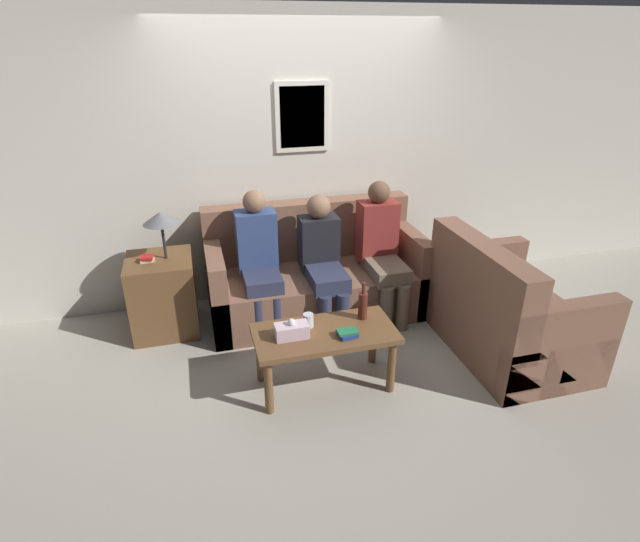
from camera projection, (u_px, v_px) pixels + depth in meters
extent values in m
plane|color=#ADA899|center=(330.00, 338.00, 4.29)|extent=(16.00, 16.00, 0.00)
cube|color=silver|center=(302.00, 161.00, 4.58)|extent=(9.00, 0.06, 2.60)
cube|color=silver|center=(302.00, 117.00, 4.38)|extent=(0.48, 0.02, 0.60)
cube|color=#B7CCB2|center=(302.00, 117.00, 4.37)|extent=(0.40, 0.01, 0.52)
cube|color=brown|center=(316.00, 291.00, 4.60)|extent=(1.93, 0.87, 0.43)
cube|color=brown|center=(307.00, 229.00, 4.69)|extent=(1.93, 0.20, 0.55)
cube|color=brown|center=(217.00, 288.00, 4.33)|extent=(0.14, 0.87, 0.73)
cube|color=brown|center=(407.00, 266.00, 4.75)|extent=(0.14, 0.87, 0.73)
cube|color=brown|center=(509.00, 327.00, 4.03)|extent=(0.87, 1.25, 0.43)
cube|color=brown|center=(481.00, 278.00, 3.75)|extent=(0.20, 1.25, 0.55)
cube|color=brown|center=(560.00, 350.00, 3.48)|extent=(0.87, 0.14, 0.73)
cube|color=brown|center=(475.00, 281.00, 4.46)|extent=(0.87, 0.14, 0.73)
cube|color=brown|center=(325.00, 333.00, 3.52)|extent=(1.01, 0.49, 0.04)
cylinder|color=brown|center=(269.00, 387.00, 3.35)|extent=(0.06, 0.06, 0.43)
cylinder|color=brown|center=(391.00, 366.00, 3.56)|extent=(0.06, 0.06, 0.43)
cylinder|color=brown|center=(260.00, 356.00, 3.68)|extent=(0.06, 0.06, 0.43)
cylinder|color=brown|center=(373.00, 338.00, 3.89)|extent=(0.06, 0.06, 0.43)
cube|color=brown|center=(163.00, 295.00, 4.28)|extent=(0.54, 0.54, 0.67)
cylinder|color=#262628|center=(164.00, 240.00, 4.08)|extent=(0.02, 0.02, 0.33)
cone|color=slate|center=(160.00, 218.00, 3.99)|extent=(0.29, 0.29, 0.10)
cube|color=beige|center=(147.00, 260.00, 4.08)|extent=(0.12, 0.08, 0.02)
cube|color=red|center=(147.00, 257.00, 4.07)|extent=(0.11, 0.10, 0.02)
cylinder|color=#562319|center=(363.00, 306.00, 3.63)|extent=(0.07, 0.07, 0.21)
cylinder|color=#562319|center=(364.00, 288.00, 3.57)|extent=(0.03, 0.03, 0.09)
cylinder|color=silver|center=(308.00, 320.00, 3.55)|extent=(0.07, 0.07, 0.10)
cube|color=navy|center=(347.00, 334.00, 3.45)|extent=(0.14, 0.13, 0.03)
cube|color=#237547|center=(347.00, 331.00, 3.44)|extent=(0.14, 0.09, 0.02)
cube|color=silver|center=(292.00, 331.00, 3.42)|extent=(0.23, 0.12, 0.10)
sphere|color=white|center=(291.00, 322.00, 3.39)|extent=(0.05, 0.05, 0.05)
cube|color=#2D334C|center=(262.00, 280.00, 4.21)|extent=(0.31, 0.43, 0.14)
cylinder|color=#2D334C|center=(258.00, 321.00, 4.12)|extent=(0.11, 0.11, 0.43)
cylinder|color=#2D334C|center=(277.00, 319.00, 4.16)|extent=(0.11, 0.11, 0.43)
cube|color=#33477A|center=(256.00, 241.00, 4.28)|extent=(0.34, 0.22, 0.54)
sphere|color=#8C664C|center=(254.00, 202.00, 4.13)|extent=(0.19, 0.19, 0.19)
cube|color=#2D334C|center=(326.00, 277.00, 4.28)|extent=(0.31, 0.49, 0.14)
cylinder|color=#2D334C|center=(325.00, 319.00, 4.16)|extent=(0.11, 0.11, 0.43)
cylinder|color=#2D334C|center=(343.00, 316.00, 4.19)|extent=(0.11, 0.11, 0.43)
cube|color=black|center=(319.00, 242.00, 4.39)|extent=(0.34, 0.22, 0.45)
sphere|color=#8C664C|center=(319.00, 207.00, 4.26)|extent=(0.21, 0.21, 0.21)
cube|color=#756651|center=(385.00, 269.00, 4.41)|extent=(0.31, 0.49, 0.14)
cylinder|color=#756651|center=(386.00, 310.00, 4.29)|extent=(0.11, 0.11, 0.43)
cylinder|color=#756651|center=(402.00, 307.00, 4.33)|extent=(0.11, 0.11, 0.43)
cube|color=maroon|center=(377.00, 231.00, 4.51)|extent=(0.34, 0.22, 0.54)
sphere|color=brown|center=(379.00, 192.00, 4.35)|extent=(0.20, 0.20, 0.20)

